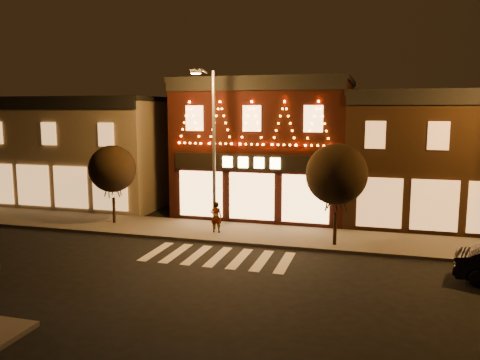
% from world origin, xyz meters
% --- Properties ---
extents(ground, '(120.00, 120.00, 0.00)m').
position_xyz_m(ground, '(0.00, 0.00, 0.00)').
color(ground, black).
rests_on(ground, ground).
extents(sidewalk_far, '(44.00, 4.00, 0.15)m').
position_xyz_m(sidewalk_far, '(2.00, 8.00, 0.07)').
color(sidewalk_far, '#47423D').
rests_on(sidewalk_far, ground).
extents(building_left, '(12.20, 8.28, 7.30)m').
position_xyz_m(building_left, '(-13.00, 13.99, 3.66)').
color(building_left, '#7F715A').
rests_on(building_left, ground).
extents(building_pulp, '(10.20, 8.34, 8.30)m').
position_xyz_m(building_pulp, '(0.00, 13.98, 4.16)').
color(building_pulp, black).
rests_on(building_pulp, ground).
extents(building_right_a, '(9.20, 8.28, 7.50)m').
position_xyz_m(building_right_a, '(9.50, 13.99, 3.76)').
color(building_right_a, '#352012').
rests_on(building_right_a, ground).
extents(streetlamp_mid, '(0.71, 1.90, 8.30)m').
position_xyz_m(streetlamp_mid, '(-1.62, 7.90, 5.02)').
color(streetlamp_mid, '#59595E').
rests_on(streetlamp_mid, sidewalk_far).
extents(tree_left, '(2.62, 2.62, 4.37)m').
position_xyz_m(tree_left, '(-7.52, 8.04, 3.21)').
color(tree_left, black).
rests_on(tree_left, sidewalk_far).
extents(tree_right, '(2.86, 2.86, 4.79)m').
position_xyz_m(tree_right, '(4.84, 6.91, 3.50)').
color(tree_right, black).
rests_on(tree_right, sidewalk_far).
extents(pedestrian, '(0.60, 0.40, 1.61)m').
position_xyz_m(pedestrian, '(-1.28, 7.56, 0.96)').
color(pedestrian, gray).
rests_on(pedestrian, sidewalk_far).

